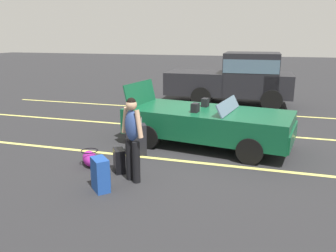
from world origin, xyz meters
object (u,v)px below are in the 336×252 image
suitcase_large_black (136,140)px  traveler_person (132,135)px  duffel_bag (90,158)px  convertible_car (215,124)px  parked_pickup_truck_near (239,78)px  suitcase_medium_bright (101,175)px  suitcase_small_carryon (119,161)px

suitcase_large_black → traveler_person: (0.51, -1.42, 0.56)m
duffel_bag → convertible_car: bearing=40.3°
convertible_car → parked_pickup_truck_near: 5.76m
suitcase_large_black → parked_pickup_truck_near: (1.77, 6.86, 0.74)m
suitcase_large_black → suitcase_medium_bright: (0.10, -1.98, -0.06)m
suitcase_large_black → convertible_car: bearing=-85.6°
duffel_bag → traveler_person: bearing=-22.3°
convertible_car → duffel_bag: convertible_car is taller
convertible_car → parked_pickup_truck_near: parked_pickup_truck_near is taller
convertible_car → suitcase_large_black: convertible_car is taller
convertible_car → parked_pickup_truck_near: size_ratio=0.87×
suitcase_medium_bright → suitcase_small_carryon: (-0.03, 0.89, -0.06)m
traveler_person → suitcase_large_black: bearing=48.5°
duffel_bag → parked_pickup_truck_near: 8.22m
suitcase_large_black → traveler_person: bearing=170.4°
suitcase_small_carryon → duffel_bag: bearing=132.8°
suitcase_medium_bright → traveler_person: 0.93m
parked_pickup_truck_near → suitcase_small_carryon: bearing=-103.0°
convertible_car → suitcase_large_black: 2.05m
traveler_person → suitcase_medium_bright: bearing=173.0°
traveler_person → parked_pickup_truck_near: 8.38m
suitcase_large_black → suitcase_medium_bright: 1.99m
suitcase_large_black → suitcase_medium_bright: bearing=153.6°
suitcase_large_black → suitcase_small_carryon: size_ratio=1.90×
suitcase_medium_bright → duffel_bag: suitcase_medium_bright is taller
suitcase_large_black → parked_pickup_truck_near: bearing=-43.7°
suitcase_small_carryon → traveler_person: (0.44, -0.33, 0.68)m
suitcase_small_carryon → suitcase_large_black: bearing=58.6°
convertible_car → traveler_person: 2.84m
duffel_bag → suitcase_medium_bright: bearing=-52.6°
suitcase_large_black → parked_pickup_truck_near: size_ratio=0.19×
suitcase_medium_bright → traveler_person: traveler_person is taller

